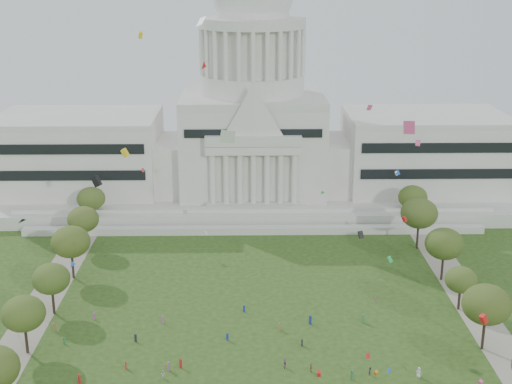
# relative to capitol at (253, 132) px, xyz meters

# --- Properties ---
(capitol) EXTENTS (160.00, 64.50, 91.30)m
(capitol) POSITION_rel_capitol_xyz_m (0.00, 0.00, 0.00)
(capitol) COLOR beige
(capitol) RESTS_ON ground
(path_left) EXTENTS (8.00, 160.00, 0.04)m
(path_left) POSITION_rel_capitol_xyz_m (-48.00, -83.59, -22.28)
(path_left) COLOR gray
(path_left) RESTS_ON ground
(path_right) EXTENTS (8.00, 160.00, 0.04)m
(path_right) POSITION_rel_capitol_xyz_m (48.00, -83.59, -22.28)
(path_right) COLOR gray
(path_right) RESTS_ON ground
(row_tree_l_2) EXTENTS (8.42, 8.42, 11.97)m
(row_tree_l_2) POSITION_rel_capitol_xyz_m (-45.04, -96.29, -13.79)
(row_tree_l_2) COLOR black
(row_tree_l_2) RESTS_ON ground
(row_tree_r_2) EXTENTS (9.55, 9.55, 13.58)m
(row_tree_r_2) POSITION_rel_capitol_xyz_m (44.17, -96.15, -12.64)
(row_tree_r_2) COLOR black
(row_tree_r_2) RESTS_ON ground
(row_tree_l_3) EXTENTS (8.12, 8.12, 11.55)m
(row_tree_l_3) POSITION_rel_capitol_xyz_m (-44.09, -79.67, -14.09)
(row_tree_l_3) COLOR black
(row_tree_l_3) RESTS_ON ground
(row_tree_r_3) EXTENTS (7.01, 7.01, 9.98)m
(row_tree_r_3) POSITION_rel_capitol_xyz_m (44.40, -79.10, -15.21)
(row_tree_r_3) COLOR black
(row_tree_r_3) RESTS_ON ground
(row_tree_l_4) EXTENTS (9.29, 9.29, 13.21)m
(row_tree_l_4) POSITION_rel_capitol_xyz_m (-44.08, -61.17, -12.90)
(row_tree_l_4) COLOR black
(row_tree_l_4) RESTS_ON ground
(row_tree_r_4) EXTENTS (9.19, 9.19, 13.06)m
(row_tree_r_4) POSITION_rel_capitol_xyz_m (44.76, -63.55, -13.01)
(row_tree_r_4) COLOR black
(row_tree_r_4) RESTS_ON ground
(row_tree_l_5) EXTENTS (8.33, 8.33, 11.85)m
(row_tree_l_5) POSITION_rel_capitol_xyz_m (-45.22, -42.58, -13.88)
(row_tree_l_5) COLOR black
(row_tree_l_5) RESTS_ON ground
(row_tree_r_5) EXTENTS (9.82, 9.82, 13.96)m
(row_tree_r_5) POSITION_rel_capitol_xyz_m (43.49, -43.40, -12.37)
(row_tree_r_5) COLOR black
(row_tree_r_5) RESTS_ON ground
(row_tree_l_6) EXTENTS (8.19, 8.19, 11.64)m
(row_tree_l_6) POSITION_rel_capitol_xyz_m (-46.87, -24.45, -14.02)
(row_tree_l_6) COLOR black
(row_tree_l_6) RESTS_ON ground
(row_tree_r_6) EXTENTS (8.42, 8.42, 11.97)m
(row_tree_r_6) POSITION_rel_capitol_xyz_m (45.96, -25.46, -13.79)
(row_tree_r_6) COLOR black
(row_tree_r_6) RESTS_ON ground
(person_0) EXTENTS (1.18, 1.01, 2.04)m
(person_0) POSITION_rel_capitol_xyz_m (29.29, -106.11, -21.27)
(person_0) COLOR silver
(person_0) RESTS_ON ground
(person_2) EXTENTS (0.88, 0.91, 1.62)m
(person_2) POSITION_rel_capitol_xyz_m (20.56, -105.13, -21.49)
(person_2) COLOR #4C4C51
(person_2) RESTS_ON ground
(person_4) EXTENTS (0.86, 1.25, 1.95)m
(person_4) POSITION_rel_capitol_xyz_m (4.87, -102.48, -21.32)
(person_4) COLOR #994C8C
(person_4) RESTS_ON ground
(person_8) EXTENTS (0.87, 0.75, 1.52)m
(person_8) POSITION_rel_capitol_xyz_m (-17.66, -105.62, -21.54)
(person_8) COLOR silver
(person_8) RESTS_ON ground
(person_10) EXTENTS (0.61, 1.06, 1.78)m
(person_10) POSITION_rel_capitol_xyz_m (9.68, -104.05, -21.41)
(person_10) COLOR olive
(person_10) RESTS_ON ground
(distant_crowd) EXTENTS (64.81, 38.08, 1.93)m
(distant_crowd) POSITION_rel_capitol_xyz_m (-10.99, -98.96, -21.43)
(distant_crowd) COLOR #4C4C51
(distant_crowd) RESTS_ON ground
(kite_swarm) EXTENTS (75.00, 105.79, 60.33)m
(kite_swarm) POSITION_rel_capitol_xyz_m (2.43, -102.43, 6.64)
(kite_swarm) COLOR white
(kite_swarm) RESTS_ON ground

